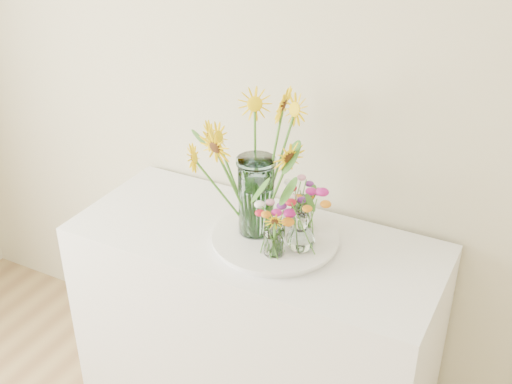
% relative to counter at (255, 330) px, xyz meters
% --- Properties ---
extents(counter, '(1.40, 0.60, 0.90)m').
position_rel_counter_xyz_m(counter, '(0.00, 0.00, 0.00)').
color(counter, white).
rests_on(counter, ground_plane).
extents(tray, '(0.44, 0.44, 0.02)m').
position_rel_counter_xyz_m(tray, '(0.08, -0.00, 0.46)').
color(tray, white).
rests_on(tray, counter).
extents(mason_jar, '(0.14, 0.14, 0.30)m').
position_rel_counter_xyz_m(mason_jar, '(0.01, -0.00, 0.63)').
color(mason_jar, silver).
rests_on(mason_jar, tray).
extents(sunflower_bouquet, '(0.85, 0.85, 0.56)m').
position_rel_counter_xyz_m(sunflower_bouquet, '(0.01, -0.00, 0.76)').
color(sunflower_bouquet, yellow).
rests_on(sunflower_bouquet, tray).
extents(small_vase_a, '(0.08, 0.08, 0.13)m').
position_rel_counter_xyz_m(small_vase_a, '(0.13, -0.10, 0.54)').
color(small_vase_a, white).
rests_on(small_vase_a, tray).
extents(wildflower_posy_a, '(0.20, 0.20, 0.22)m').
position_rel_counter_xyz_m(wildflower_posy_a, '(0.13, -0.10, 0.58)').
color(wildflower_posy_a, orange).
rests_on(wildflower_posy_a, tray).
extents(small_vase_b, '(0.14, 0.14, 0.15)m').
position_rel_counter_xyz_m(small_vase_b, '(0.20, -0.03, 0.55)').
color(small_vase_b, white).
rests_on(small_vase_b, tray).
extents(wildflower_posy_b, '(0.23, 0.23, 0.24)m').
position_rel_counter_xyz_m(wildflower_posy_b, '(0.20, -0.03, 0.59)').
color(wildflower_posy_b, orange).
rests_on(wildflower_posy_b, tray).
extents(small_vase_c, '(0.09, 0.09, 0.13)m').
position_rel_counter_xyz_m(small_vase_c, '(0.14, 0.10, 0.54)').
color(small_vase_c, white).
rests_on(small_vase_c, tray).
extents(wildflower_posy_c, '(0.18, 0.18, 0.22)m').
position_rel_counter_xyz_m(wildflower_posy_c, '(0.14, 0.10, 0.58)').
color(wildflower_posy_c, orange).
rests_on(wildflower_posy_c, tray).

